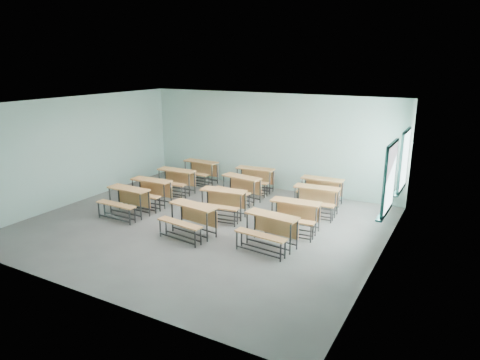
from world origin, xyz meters
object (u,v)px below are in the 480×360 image
Objects in this scene: desk_unit_r2c1 at (240,185)px; desk_unit_r3c1 at (254,176)px; desk_unit_r0c0 at (126,198)px; desk_unit_r2c2 at (315,197)px; desk_unit_r1c0 at (149,189)px; desk_unit_r1c1 at (222,200)px; desk_unit_r3c0 at (199,169)px; desk_unit_r3c2 at (321,188)px; desk_unit_r0c1 at (190,216)px; desk_unit_r2c0 at (175,178)px; desk_unit_r0c2 at (269,227)px; desk_unit_r1c2 at (294,212)px.

desk_unit_r2c1 is 1.03× the size of desk_unit_r3c1.
desk_unit_r0c0 is 0.97× the size of desk_unit_r2c2.
desk_unit_r3c1 is (-2.51, 1.10, 0.00)m from desk_unit_r2c2.
desk_unit_r1c0 is 0.98× the size of desk_unit_r3c1.
desk_unit_r1c1 and desk_unit_r3c0 have the same top height.
desk_unit_r1c0 is at bearing -152.12° from desk_unit_r3c2.
desk_unit_r2c0 is at bearing 140.43° from desk_unit_r0c1.
desk_unit_r3c2 is (0.03, 3.60, 0.00)m from desk_unit_r0c2.
desk_unit_r1c2 is (2.15, 1.47, 0.00)m from desk_unit_r0c1.
desk_unit_r3c2 is at bearing 95.01° from desk_unit_r0c2.
desk_unit_r0c0 and desk_unit_r1c0 have the same top height.
desk_unit_r1c1 is 2.78m from desk_unit_r2c0.
desk_unit_r1c1 and desk_unit_r3c2 have the same top height.
desk_unit_r3c0 is at bearing 126.82° from desk_unit_r1c1.
desk_unit_r2c2 and desk_unit_r3c2 have the same top height.
desk_unit_r2c0 is at bearing 93.37° from desk_unit_r0c0.
desk_unit_r2c2 is 0.96m from desk_unit_r3c2.
desk_unit_r2c1 is at bearing 51.74° from desk_unit_r0c0.
desk_unit_r3c2 is (-0.15, 0.94, 0.00)m from desk_unit_r2c2.
desk_unit_r0c2 is 1.20m from desk_unit_r1c2.
desk_unit_r2c1 is (-2.38, 1.43, 0.00)m from desk_unit_r1c2.
desk_unit_r3c0 is (-2.51, 2.59, 0.00)m from desk_unit_r1c1.
desk_unit_r0c0 is 0.94× the size of desk_unit_r1c1.
desk_unit_r0c2 is (2.01, 0.28, 0.00)m from desk_unit_r0c1.
desk_unit_r1c0 is at bearing -86.87° from desk_unit_r3c0.
desk_unit_r1c1 is (2.44, 0.16, 0.00)m from desk_unit_r1c0.
desk_unit_r1c2 is (0.14, 1.19, 0.00)m from desk_unit_r0c2.
desk_unit_r0c2 is at bearing 1.16° from desk_unit_r0c0.
desk_unit_r0c2 is at bearing -100.85° from desk_unit_r1c2.
desk_unit_r3c1 is (-0.31, 4.04, 0.00)m from desk_unit_r0c1.
desk_unit_r0c2 is 4.42m from desk_unit_r3c1.
desk_unit_r1c1 is 1.03× the size of desk_unit_r2c2.
desk_unit_r1c0 and desk_unit_r2c0 have the same top height.
desk_unit_r1c0 is 5.15m from desk_unit_r3c2.
desk_unit_r2c0 is (-0.07, 1.34, 0.00)m from desk_unit_r1c0.
desk_unit_r3c0 and desk_unit_r3c2 have the same top height.
desk_unit_r0c2 is 1.01× the size of desk_unit_r1c2.
desk_unit_r0c2 and desk_unit_r1c0 have the same top height.
desk_unit_r3c0 is at bearing 175.70° from desk_unit_r3c2.
desk_unit_r1c1 is 1.04× the size of desk_unit_r2c0.
desk_unit_r1c1 is at bearing -86.99° from desk_unit_r3c1.
desk_unit_r0c0 is at bearing -143.37° from desk_unit_r3c2.
desk_unit_r3c1 is at bearing 90.36° from desk_unit_r1c1.
desk_unit_r2c0 and desk_unit_r3c0 have the same top height.
desk_unit_r3c1 is at bearing 30.31° from desk_unit_r2c0.
desk_unit_r1c2 is at bearing -27.22° from desk_unit_r3c0.
desk_unit_r3c0 is at bearing 88.68° from desk_unit_r1c0.
desk_unit_r0c1 and desk_unit_r3c2 have the same top height.
desk_unit_r0c2 is at bearing -30.54° from desk_unit_r2c0.
desk_unit_r0c1 and desk_unit_r1c1 have the same top height.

